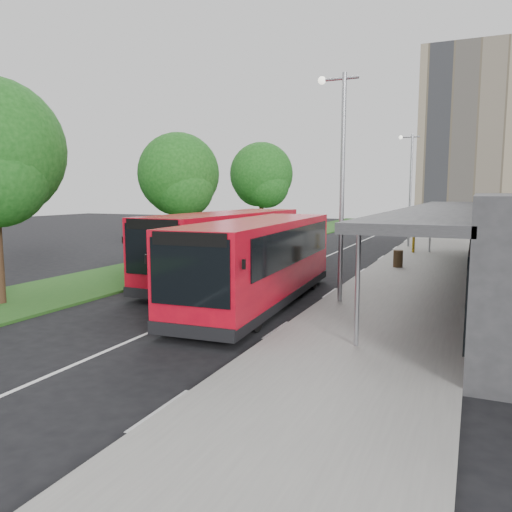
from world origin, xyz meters
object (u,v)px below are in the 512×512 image
(lamp_post_near, at_px, (340,174))
(bus_main, at_px, (260,262))
(bus_second, at_px, (227,246))
(bollard, at_px, (413,244))
(car_near, at_px, (399,226))
(tree_mid, at_px, (179,179))
(litter_bin, at_px, (398,259))
(tree_far, at_px, (261,178))
(lamp_post_far, at_px, (409,183))
(car_far, at_px, (387,222))

(lamp_post_near, height_order, bus_main, lamp_post_near)
(lamp_post_near, bearing_deg, bus_second, 155.62)
(bollard, relative_size, car_near, 0.32)
(tree_mid, xyz_separation_m, litter_bin, (11.96, 2.30, -4.20))
(bus_second, bearing_deg, tree_far, 109.04)
(tree_far, relative_size, litter_bin, 8.93)
(lamp_post_near, xyz_separation_m, bollard, (0.84, 16.32, -4.03))
(lamp_post_far, relative_size, bus_main, 0.73)
(tree_mid, relative_size, lamp_post_near, 0.93)
(tree_far, bearing_deg, car_far, 74.56)
(lamp_post_near, relative_size, bus_main, 0.73)
(bus_main, xyz_separation_m, car_near, (0.01, 36.11, -0.99))
(tree_far, height_order, litter_bin, tree_far)
(lamp_post_far, relative_size, bollard, 7.39)
(lamp_post_far, relative_size, car_near, 2.33)
(tree_mid, relative_size, bus_second, 0.66)
(lamp_post_near, xyz_separation_m, bus_second, (-5.87, 2.66, -3.10))
(car_near, bearing_deg, tree_mid, -117.80)
(bus_main, bearing_deg, car_near, 86.50)
(tree_far, distance_m, lamp_post_near, 22.07)
(litter_bin, height_order, car_near, car_near)
(bus_main, height_order, bus_second, bus_second)
(lamp_post_near, relative_size, bollard, 7.39)
(bus_second, bearing_deg, bollard, 65.10)
(lamp_post_near, xyz_separation_m, lamp_post_far, (0.00, 20.00, 0.00))
(lamp_post_far, height_order, litter_bin, lamp_post_far)
(bus_main, bearing_deg, bus_second, 127.69)
(bollard, bearing_deg, tree_mid, -142.25)
(tree_mid, bearing_deg, car_near, 73.12)
(lamp_post_near, distance_m, lamp_post_far, 20.00)
(car_near, relative_size, car_far, 0.93)
(lamp_post_far, relative_size, litter_bin, 8.98)
(bollard, bearing_deg, bus_main, -101.33)
(car_near, bearing_deg, bus_main, -100.94)
(tree_far, bearing_deg, litter_bin, -39.05)
(lamp_post_near, xyz_separation_m, car_far, (-4.86, 41.75, -4.11))
(tree_mid, bearing_deg, bollard, 37.75)
(tree_far, distance_m, litter_bin, 16.06)
(bollard, bearing_deg, lamp_post_far, 102.87)
(bus_main, bearing_deg, tree_mid, 132.92)
(bus_second, bearing_deg, litter_bin, 46.21)
(lamp_post_near, relative_size, car_far, 2.17)
(lamp_post_far, xyz_separation_m, bus_main, (-2.64, -21.03, -3.14))
(tree_far, distance_m, car_near, 18.70)
(car_near, bearing_deg, lamp_post_far, -91.05)
(lamp_post_near, height_order, bus_second, lamp_post_near)
(tree_far, xyz_separation_m, bollard, (11.97, -2.73, -4.45))
(car_near, bearing_deg, tree_far, -128.88)
(bus_second, bearing_deg, bus_main, -47.58)
(tree_mid, height_order, bus_second, tree_mid)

